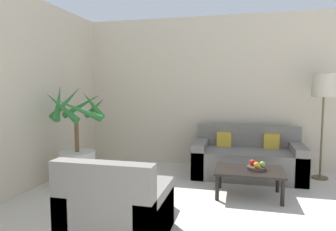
# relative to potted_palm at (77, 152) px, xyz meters

# --- Properties ---
(wall_back) EXTENTS (7.75, 0.06, 2.70)m
(wall_back) POSITION_rel_potted_palm_xyz_m (2.53, 1.63, 0.86)
(wall_back) COLOR beige
(wall_back) RESTS_ON ground_plane
(potted_palm) EXTENTS (0.85, 0.94, 1.49)m
(potted_palm) POSITION_rel_potted_palm_xyz_m (0.00, 0.00, 0.00)
(potted_palm) COLOR beige
(potted_palm) RESTS_ON ground_plane
(sofa_loveseat) EXTENTS (1.70, 0.85, 0.79)m
(sofa_loveseat) POSITION_rel_potted_palm_xyz_m (2.43, 1.06, -0.22)
(sofa_loveseat) COLOR slate
(sofa_loveseat) RESTS_ON ground_plane
(floor_lamp) EXTENTS (0.35, 0.35, 1.64)m
(floor_lamp) POSITION_rel_potted_palm_xyz_m (3.54, 1.18, 0.91)
(floor_lamp) COLOR brown
(floor_lamp) RESTS_ON ground_plane
(coffee_table) EXTENTS (0.88, 0.58, 0.36)m
(coffee_table) POSITION_rel_potted_palm_xyz_m (2.43, 0.13, -0.18)
(coffee_table) COLOR black
(coffee_table) RESTS_ON ground_plane
(fruit_bowl) EXTENTS (0.25, 0.25, 0.05)m
(fruit_bowl) POSITION_rel_potted_palm_xyz_m (2.52, 0.16, -0.11)
(fruit_bowl) COLOR #42382D
(fruit_bowl) RESTS_ON coffee_table
(apple_red) EXTENTS (0.08, 0.08, 0.08)m
(apple_red) POSITION_rel_potted_palm_xyz_m (2.47, 0.20, -0.05)
(apple_red) COLOR red
(apple_red) RESTS_ON fruit_bowl
(apple_green) EXTENTS (0.07, 0.07, 0.07)m
(apple_green) POSITION_rel_potted_palm_xyz_m (2.59, 0.15, -0.05)
(apple_green) COLOR olive
(apple_green) RESTS_ON fruit_bowl
(orange_fruit) EXTENTS (0.07, 0.07, 0.07)m
(orange_fruit) POSITION_rel_potted_palm_xyz_m (2.52, 0.09, -0.05)
(orange_fruit) COLOR orange
(orange_fruit) RESTS_ON fruit_bowl
(armchair) EXTENTS (0.90, 0.82, 0.82)m
(armchair) POSITION_rel_potted_palm_xyz_m (1.19, -1.33, -0.22)
(armchair) COLOR slate
(armchair) RESTS_ON ground_plane
(ottoman) EXTENTS (0.59, 0.45, 0.35)m
(ottoman) POSITION_rel_potted_palm_xyz_m (1.18, -0.60, -0.32)
(ottoman) COLOR slate
(ottoman) RESTS_ON ground_plane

